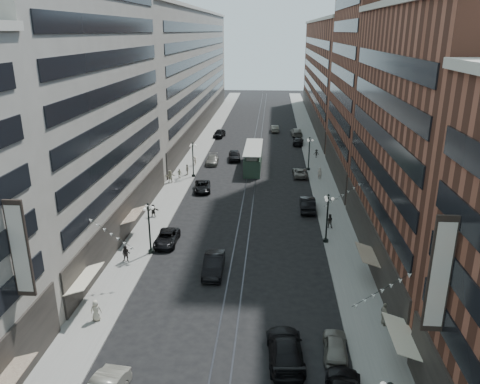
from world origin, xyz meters
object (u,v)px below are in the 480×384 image
(lamppost_sw_mid, at_px, (193,158))
(pedestrian_7, at_px, (329,221))
(car_2, at_px, (167,238))
(car_11, at_px, (300,172))
(lamppost_se_far, at_px, (327,217))
(car_4, at_px, (335,346))
(lamppost_se_mid, at_px, (309,153))
(pedestrian_extra_1, at_px, (195,161))
(pedestrian_4, at_px, (384,314))
(pedestrian_5, at_px, (153,210))
(streetcar, at_px, (253,158))
(pedestrian_extra_0, at_px, (187,170))
(lamppost_sw_far, at_px, (149,227))
(pedestrian_9, at_px, (316,154))
(car_8, at_px, (212,160))
(car_10, at_px, (308,204))
(pedestrian_2, at_px, (126,254))
(car_13, at_px, (234,155))
(car_12, at_px, (298,141))
(car_extra_0, at_px, (296,132))
(car_5, at_px, (214,265))
(pedestrian_extra_2, at_px, (170,176))
(car_7, at_px, (202,186))
(pedestrian_1, at_px, (96,310))
(pedestrian_8, at_px, (320,173))
(pedestrian_6, at_px, (180,174))
(car_6, at_px, (285,350))
(car_14, at_px, (275,129))

(lamppost_sw_mid, xyz_separation_m, pedestrian_7, (19.21, -18.98, -2.11))
(car_2, height_order, car_11, car_2)
(lamppost_se_far, relative_size, car_4, 1.30)
(lamppost_se_far, xyz_separation_m, lamppost_se_mid, (0.00, 28.00, 0.00))
(car_4, xyz_separation_m, pedestrian_extra_1, (-17.97, 48.28, 0.20))
(pedestrian_4, xyz_separation_m, pedestrian_5, (-23.55, 21.08, -0.19))
(streetcar, relative_size, pedestrian_extra_0, 7.53)
(lamppost_sw_far, bearing_deg, lamppost_se_mid, 60.10)
(lamppost_sw_mid, height_order, streetcar, lamppost_sw_mid)
(pedestrian_9, bearing_deg, car_2, -98.95)
(car_8, bearing_deg, streetcar, -17.44)
(car_10, height_order, pedestrian_9, car_10)
(lamppost_se_mid, height_order, car_11, lamppost_se_mid)
(pedestrian_2, bearing_deg, car_13, 76.32)
(lamppost_sw_far, xyz_separation_m, car_2, (1.12, 2.59, -2.42))
(car_12, xyz_separation_m, car_extra_0, (0.00, 8.76, 0.09))
(car_5, bearing_deg, pedestrian_2, 169.84)
(pedestrian_5, height_order, pedestrian_extra_2, pedestrian_extra_2)
(car_2, distance_m, pedestrian_extra_0, 25.34)
(pedestrian_extra_2, bearing_deg, pedestrian_2, 68.92)
(car_7, distance_m, pedestrian_extra_1, 13.44)
(car_8, xyz_separation_m, car_13, (3.66, 2.73, 0.15))
(car_13, xyz_separation_m, pedestrian_extra_2, (-8.65, -14.08, 0.25))
(car_11, bearing_deg, streetcar, -32.30)
(streetcar, height_order, pedestrian_1, streetcar)
(pedestrian_8, distance_m, car_extra_0, 32.51)
(pedestrian_2, height_order, car_extra_0, pedestrian_2)
(car_extra_0, bearing_deg, car_5, 76.45)
(pedestrian_1, distance_m, pedestrian_9, 56.41)
(car_11, xyz_separation_m, pedestrian_6, (-18.85, -2.73, 0.23))
(pedestrian_4, height_order, pedestrian_6, pedestrian_4)
(streetcar, distance_m, pedestrian_4, 45.91)
(car_13, xyz_separation_m, pedestrian_9, (14.73, 2.26, 0.04))
(pedestrian_extra_2, bearing_deg, car_11, 170.55)
(pedestrian_1, relative_size, pedestrian_8, 0.96)
(car_7, height_order, pedestrian_5, pedestrian_5)
(pedestrian_6, bearing_deg, pedestrian_2, 109.24)
(lamppost_sw_mid, distance_m, car_6, 44.78)
(car_8, bearing_deg, pedestrian_4, -70.22)
(pedestrian_extra_0, bearing_deg, pedestrian_7, 55.64)
(lamppost_sw_far, xyz_separation_m, lamppost_se_far, (18.40, 4.00, 0.00))
(lamppost_sw_far, distance_m, car_13, 38.24)
(pedestrian_extra_2, bearing_deg, car_14, -135.29)
(lamppost_sw_mid, relative_size, streetcar, 0.42)
(car_7, height_order, pedestrian_extra_1, pedestrian_extra_1)
(car_8, bearing_deg, car_13, 33.65)
(pedestrian_6, distance_m, pedestrian_9, 26.45)
(car_11, bearing_deg, car_4, 88.83)
(lamppost_se_far, distance_m, pedestrian_9, 36.14)
(pedestrian_8, bearing_deg, pedestrian_7, 92.05)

